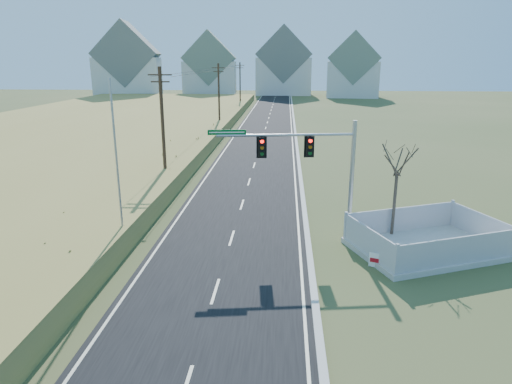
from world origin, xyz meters
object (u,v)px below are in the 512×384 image
object	(u,v)px
fence_enclosure	(426,245)
open_sign	(375,260)
traffic_signal_mast	(319,165)
bare_tree	(398,158)
flagpole	(119,185)

from	to	relation	value
fence_enclosure	open_sign	xyz separation A→B (m)	(-2.99, -2.15, 0.07)
traffic_signal_mast	bare_tree	size ratio (longest dim) A/B	1.42
fence_enclosure	flagpole	distance (m)	15.91
open_sign	flagpole	world-z (taller)	flagpole
traffic_signal_mast	open_sign	bearing A→B (deg)	-66.40
traffic_signal_mast	flagpole	size ratio (longest dim) A/B	0.92
fence_enclosure	traffic_signal_mast	bearing A→B (deg)	138.97
fence_enclosure	bare_tree	bearing A→B (deg)	109.41
fence_enclosure	open_sign	world-z (taller)	fence_enclosure
fence_enclosure	bare_tree	world-z (taller)	bare_tree
traffic_signal_mast	fence_enclosure	bearing A→B (deg)	-27.12
open_sign	bare_tree	bearing A→B (deg)	88.75
fence_enclosure	bare_tree	size ratio (longest dim) A/B	1.51
traffic_signal_mast	fence_enclosure	size ratio (longest dim) A/B	0.94
open_sign	flagpole	distance (m)	13.02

